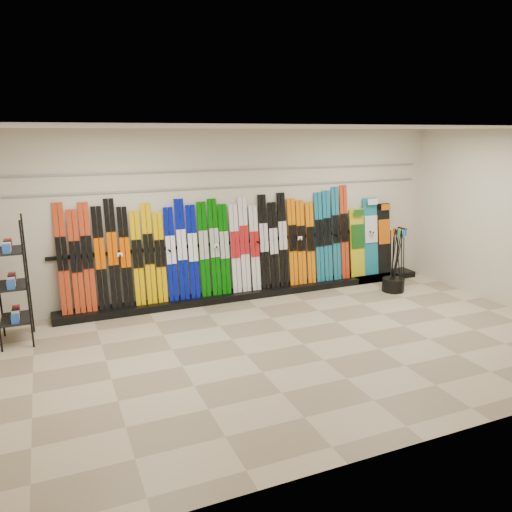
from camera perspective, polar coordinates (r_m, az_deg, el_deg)
name	(u,v)px	position (r m, az deg, el deg)	size (l,w,h in m)	color
floor	(304,344)	(7.26, 5.48, -10.00)	(8.00, 8.00, 0.00)	gray
back_wall	(240,214)	(9.02, -1.87, 4.78)	(8.00, 8.00, 0.00)	beige
ceiling	(309,127)	(6.64, 6.10, 14.40)	(8.00, 8.00, 0.00)	silver
ski_rack_base	(256,292)	(9.25, 0.00, -4.17)	(8.00, 0.40, 0.12)	black
skis	(220,248)	(8.84, -4.19, 0.95)	(5.37, 0.28, 1.82)	red
snowboards	(370,239)	(10.33, 12.95, 1.89)	(0.96, 0.24, 1.54)	gold
accessory_rack	(12,281)	(7.80, -26.14, -2.62)	(0.40, 0.60, 1.81)	black
pole_bin	(393,285)	(9.83, 15.40, -3.18)	(0.41, 0.41, 0.25)	black
ski_poles	(396,260)	(9.70, 15.75, -0.46)	(0.35, 0.37, 1.18)	black
slatwall_rail_0	(240,187)	(8.94, -1.85, 7.93)	(7.60, 0.02, 0.03)	gray
slatwall_rail_1	(240,170)	(8.91, -1.86, 9.85)	(7.60, 0.02, 0.03)	gray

